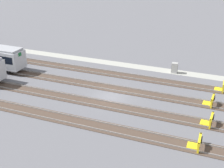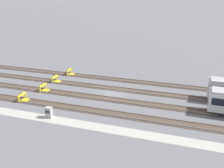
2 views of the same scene
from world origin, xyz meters
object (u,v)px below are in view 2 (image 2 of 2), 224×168
Objects in this scene: bumper_stop_nearest_track at (23,98)px; bumper_stop_far_inner_track at (70,72)px; electrical_cabinet at (49,112)px; bumper_stop_near_inner_track at (44,88)px; bumper_stop_middle_track at (56,79)px.

bumper_stop_nearest_track is 14.36m from bumper_stop_far_inner_track.
electrical_cabinet reaches higher than bumper_stop_nearest_track.
bumper_stop_nearest_track and bumper_stop_near_inner_track have the same top height.
bumper_stop_near_inner_track and bumper_stop_middle_track have the same top height.
bumper_stop_far_inner_track is 19.11m from electrical_cabinet.
electrical_cabinet is (5.79, -18.21, 0.29)m from bumper_stop_far_inner_track.
bumper_stop_middle_track is at bearing -97.72° from bumper_stop_far_inner_track.
bumper_stop_far_inner_track is at bearing 84.86° from bumper_stop_nearest_track.
bumper_stop_near_inner_track is 9.55m from bumper_stop_far_inner_track.
bumper_stop_far_inner_track is at bearing 82.28° from bumper_stop_middle_track.
bumper_stop_nearest_track is at bearing -101.40° from bumper_stop_near_inner_track.
electrical_cabinet is (6.44, -13.42, 0.29)m from bumper_stop_middle_track.
bumper_stop_near_inner_track is 10.61m from electrical_cabinet.
bumper_stop_nearest_track is 1.00× the size of bumper_stop_far_inner_track.
bumper_stop_middle_track is (0.64, 9.52, 0.00)m from bumper_stop_nearest_track.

